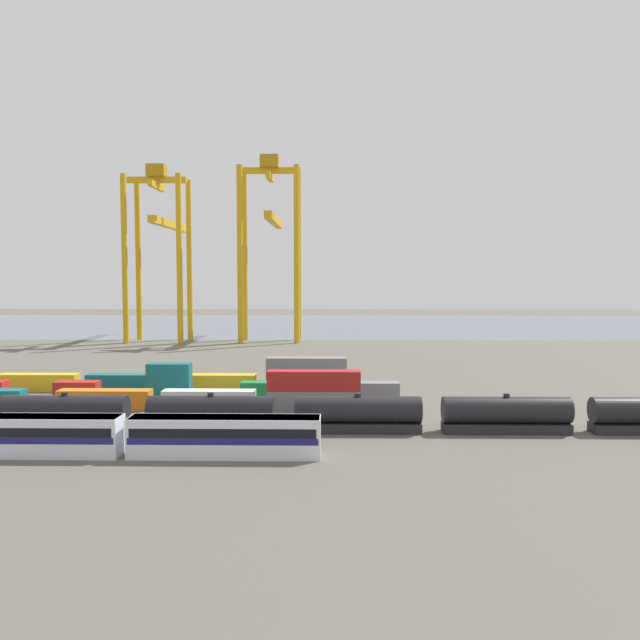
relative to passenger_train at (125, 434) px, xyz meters
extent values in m
plane|color=#5B564C|center=(0.53, 62.98, -2.14)|extent=(420.00, 420.00, 0.00)
cube|color=slate|center=(0.53, 166.87, -2.14)|extent=(400.00, 110.00, 0.01)
cube|color=silver|center=(-9.72, 0.00, -0.19)|extent=(18.54, 3.10, 3.90)
cube|color=navy|center=(-9.72, 0.00, -0.29)|extent=(18.17, 3.14, 0.64)
cube|color=black|center=(-9.72, 0.00, 0.49)|extent=(17.80, 3.13, 0.90)
cube|color=slate|center=(-9.72, 0.00, 1.58)|extent=(18.36, 2.85, 0.36)
cube|color=silver|center=(9.72, 0.00, -0.19)|extent=(18.54, 3.10, 3.90)
cube|color=navy|center=(9.72, 0.00, -0.29)|extent=(18.17, 3.14, 0.64)
cube|color=black|center=(9.72, 0.00, 0.49)|extent=(17.80, 3.13, 0.90)
cube|color=slate|center=(9.72, 0.00, 1.58)|extent=(18.36, 2.85, 0.36)
cube|color=#232326|center=(-10.12, 9.99, -1.59)|extent=(14.13, 2.50, 1.10)
cylinder|color=black|center=(-10.12, 9.99, 0.42)|extent=(14.13, 2.94, 2.94)
cylinder|color=black|center=(-10.12, 9.99, 2.07)|extent=(0.70, 0.70, 0.36)
cube|color=#232326|center=(6.45, 9.99, -1.59)|extent=(14.13, 2.50, 1.10)
cylinder|color=black|center=(6.45, 9.99, 0.42)|extent=(14.13, 2.94, 2.94)
cylinder|color=black|center=(6.45, 9.99, 2.07)|extent=(0.70, 0.70, 0.36)
cube|color=#232326|center=(23.01, 9.99, -1.59)|extent=(14.13, 2.50, 1.10)
cylinder|color=black|center=(23.01, 9.99, 0.42)|extent=(14.13, 2.94, 2.94)
cylinder|color=black|center=(23.01, 9.99, 2.07)|extent=(0.70, 0.70, 0.36)
cube|color=#232326|center=(39.57, 9.99, -1.59)|extent=(14.13, 2.50, 1.10)
cylinder|color=black|center=(39.57, 9.99, 0.42)|extent=(14.13, 2.94, 2.94)
cylinder|color=black|center=(39.57, 9.99, 2.07)|extent=(0.70, 0.70, 0.36)
cube|color=#146066|center=(-23.41, 21.52, -0.84)|extent=(6.04, 2.44, 2.60)
cube|color=orange|center=(-9.69, 21.52, -0.84)|extent=(12.10, 2.44, 2.60)
cube|color=silver|center=(4.03, 21.52, -0.84)|extent=(12.10, 2.44, 2.60)
cube|color=slate|center=(17.75, 21.52, -0.84)|extent=(12.10, 2.44, 2.60)
cube|color=#AD211C|center=(17.75, 21.52, 1.76)|extent=(12.10, 2.44, 2.60)
cube|color=#AD211C|center=(-16.05, 28.19, -0.84)|extent=(6.04, 2.44, 2.60)
cube|color=#146066|center=(-2.87, 28.19, -0.84)|extent=(6.04, 2.44, 2.60)
cube|color=#146066|center=(-2.87, 28.19, 1.76)|extent=(6.04, 2.44, 2.60)
cube|color=#197538|center=(10.31, 28.19, -0.84)|extent=(6.04, 2.44, 2.60)
cube|color=slate|center=(23.50, 28.19, -0.84)|extent=(12.10, 2.44, 2.60)
cube|color=gold|center=(-24.73, 34.85, -0.84)|extent=(12.10, 2.44, 2.60)
cube|color=#146066|center=(-11.06, 34.85, -0.84)|extent=(12.10, 2.44, 2.60)
cube|color=gold|center=(2.61, 34.85, -0.84)|extent=(12.10, 2.44, 2.60)
cube|color=#AD211C|center=(16.28, 34.85, -0.84)|extent=(12.10, 2.44, 2.60)
cube|color=slate|center=(16.28, 34.85, 1.76)|extent=(12.10, 2.44, 2.60)
cylinder|color=gold|center=(-33.29, 103.21, 19.66)|extent=(1.50, 1.50, 43.60)
cylinder|color=gold|center=(-19.12, 103.21, 19.66)|extent=(1.50, 1.50, 43.60)
cylinder|color=gold|center=(-33.29, 114.82, 19.66)|extent=(1.50, 1.50, 43.60)
cylinder|color=gold|center=(-19.12, 114.82, 19.66)|extent=(1.50, 1.50, 43.60)
cube|color=gold|center=(-26.21, 109.01, 40.66)|extent=(15.77, 1.20, 1.60)
cube|color=gold|center=(-26.21, 109.01, 39.06)|extent=(1.20, 13.21, 1.60)
cube|color=gold|center=(-26.21, 122.54, 29.98)|extent=(2.00, 38.66, 2.00)
cube|color=#A77A10|center=(-26.21, 109.01, 43.06)|extent=(4.80, 4.00, 3.20)
cylinder|color=gold|center=(-3.65, 104.45, 20.83)|extent=(1.50, 1.50, 45.95)
cylinder|color=gold|center=(11.04, 104.45, 20.83)|extent=(1.50, 1.50, 45.95)
cylinder|color=gold|center=(-3.65, 113.57, 20.83)|extent=(1.50, 1.50, 45.95)
cylinder|color=gold|center=(11.04, 113.57, 20.83)|extent=(1.50, 1.50, 45.95)
cube|color=gold|center=(3.70, 109.01, 43.00)|extent=(16.29, 1.20, 1.60)
cube|color=gold|center=(3.70, 109.01, 41.40)|extent=(1.20, 10.72, 1.60)
cube|color=gold|center=(3.70, 122.01, 31.06)|extent=(2.00, 37.15, 2.00)
cube|color=#A77A10|center=(3.70, 109.01, 45.40)|extent=(4.80, 4.00, 3.20)
camera|label=1|loc=(20.02, -60.60, 15.37)|focal=35.79mm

